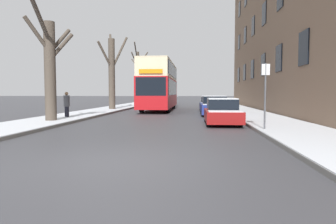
{
  "coord_description": "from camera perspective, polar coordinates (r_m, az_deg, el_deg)",
  "views": [
    {
      "loc": [
        1.93,
        -6.74,
        1.6
      ],
      "look_at": [
        -0.02,
        15.4,
        0.2
      ],
      "focal_mm": 32.0,
      "sensor_mm": 36.0,
      "label": 1
    }
  ],
  "objects": [
    {
      "name": "pedestrian_left_sidewalk",
      "position": [
        19.28,
        -18.73,
        1.4
      ],
      "size": [
        0.37,
        0.37,
        1.68
      ],
      "rotation": [
        0.0,
        0.0,
        2.53
      ],
      "color": "black",
      "rests_on": "ground"
    },
    {
      "name": "bare_tree_left_0",
      "position": [
        17.07,
        -21.61,
        8.16
      ],
      "size": [
        1.86,
        4.33,
        6.27
      ],
      "color": "#4C4238",
      "rests_on": "ground"
    },
    {
      "name": "sidewalk_left",
      "position": [
        60.29,
        -2.57,
        2.16
      ],
      "size": [
        3.19,
        130.0,
        0.16
      ],
      "color": "slate",
      "rests_on": "ground"
    },
    {
      "name": "parked_car_0",
      "position": [
        15.7,
        10.26,
        -0.02
      ],
      "size": [
        1.72,
        4.0,
        1.35
      ],
      "color": "maroon",
      "rests_on": "ground"
    },
    {
      "name": "parked_car_2",
      "position": [
        27.29,
        8.05,
        1.55
      ],
      "size": [
        1.88,
        3.97,
        1.38
      ],
      "color": "navy",
      "rests_on": "ground"
    },
    {
      "name": "sidewalk_right",
      "position": [
        59.9,
        8.99,
        2.11
      ],
      "size": [
        3.19,
        130.0,
        0.16
      ],
      "color": "slate",
      "rests_on": "ground"
    },
    {
      "name": "ground_plane",
      "position": [
        7.19,
        -10.83,
        -9.32
      ],
      "size": [
        320.0,
        320.0,
        0.0
      ],
      "primitive_type": "plane",
      "color": "#424247"
    },
    {
      "name": "oncoming_van",
      "position": [
        45.92,
        -0.39,
        3.17
      ],
      "size": [
        2.05,
        5.35,
        2.3
      ],
      "color": "white",
      "rests_on": "ground"
    },
    {
      "name": "bare_tree_left_2",
      "position": [
        40.3,
        -5.83,
        6.93
      ],
      "size": [
        2.52,
        3.94,
        8.01
      ],
      "color": "#4C4238",
      "rests_on": "ground"
    },
    {
      "name": "double_decker_bus",
      "position": [
        28.09,
        -1.61,
        5.41
      ],
      "size": [
        2.57,
        11.54,
        4.39
      ],
      "color": "red",
      "rests_on": "ground"
    },
    {
      "name": "bare_tree_left_1",
      "position": [
        28.16,
        -10.65,
        7.68
      ],
      "size": [
        2.35,
        4.37,
        7.51
      ],
      "color": "#4C4238",
      "rests_on": "ground"
    },
    {
      "name": "terrace_facade_right",
      "position": [
        28.27,
        27.17,
        15.9
      ],
      "size": [
        9.1,
        36.83,
        15.62
      ],
      "color": "#7A604C",
      "rests_on": "ground"
    },
    {
      "name": "parked_car_1",
      "position": [
        21.93,
        8.78,
        1.1
      ],
      "size": [
        1.89,
        4.56,
        1.42
      ],
      "color": "navy",
      "rests_on": "ground"
    },
    {
      "name": "street_sign_post",
      "position": [
        12.61,
        18.03,
        3.39
      ],
      "size": [
        0.32,
        0.07,
        2.79
      ],
      "color": "#4C4F54",
      "rests_on": "ground"
    }
  ]
}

